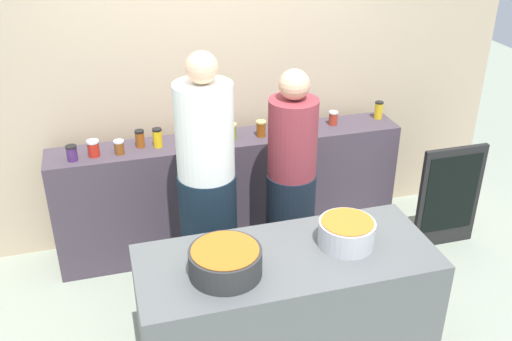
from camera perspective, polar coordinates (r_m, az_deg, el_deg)
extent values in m
plane|color=gray|center=(4.06, 1.39, -15.52)|extent=(12.00, 12.00, 0.00)
cube|color=tan|center=(4.55, -3.84, 11.29)|extent=(4.80, 0.12, 3.00)
cube|color=#423843|center=(4.64, -2.52, -2.15)|extent=(2.70, 0.36, 0.95)
cube|color=#555959|center=(3.57, 2.92, -13.78)|extent=(1.70, 0.70, 0.84)
cylinder|color=#46265F|center=(4.25, -17.57, 1.58)|extent=(0.07, 0.07, 0.10)
cylinder|color=black|center=(4.23, -17.68, 2.25)|extent=(0.08, 0.08, 0.01)
cylinder|color=red|center=(4.27, -15.61, 2.01)|extent=(0.08, 0.08, 0.10)
cylinder|color=silver|center=(4.25, -15.71, 2.74)|extent=(0.09, 0.09, 0.02)
cylinder|color=brown|center=(4.26, -13.23, 2.16)|extent=(0.07, 0.07, 0.09)
cylinder|color=silver|center=(4.24, -13.31, 2.78)|extent=(0.07, 0.07, 0.01)
cylinder|color=#8F4515|center=(4.33, -11.29, 2.99)|extent=(0.07, 0.07, 0.12)
cylinder|color=black|center=(4.31, -11.37, 3.77)|extent=(0.07, 0.07, 0.01)
cylinder|color=gold|center=(4.31, -9.62, 3.11)|extent=(0.07, 0.07, 0.13)
cylinder|color=black|center=(4.28, -9.69, 3.97)|extent=(0.07, 0.07, 0.01)
cylinder|color=olive|center=(4.38, -2.36, 3.75)|extent=(0.07, 0.07, 0.11)
cylinder|color=#D6C666|center=(4.35, -2.38, 4.50)|extent=(0.07, 0.07, 0.02)
cylinder|color=#884411|center=(4.42, 0.49, 4.04)|extent=(0.07, 0.07, 0.11)
cylinder|color=#D6C666|center=(4.40, 0.50, 4.78)|extent=(0.07, 0.07, 0.01)
cylinder|color=#345F3B|center=(4.56, 4.79, 4.67)|extent=(0.08, 0.08, 0.11)
cylinder|color=black|center=(4.53, 4.82, 5.40)|extent=(0.09, 0.09, 0.01)
cylinder|color=#A33220|center=(4.67, 7.56, 5.04)|extent=(0.07, 0.07, 0.10)
cylinder|color=silver|center=(4.65, 7.61, 5.67)|extent=(0.07, 0.07, 0.01)
cylinder|color=gold|center=(4.85, 11.91, 5.75)|extent=(0.07, 0.07, 0.13)
cylinder|color=black|center=(4.82, 11.99, 6.53)|extent=(0.07, 0.07, 0.01)
cylinder|color=#2D2D2D|center=(3.13, -3.01, -8.95)|extent=(0.39, 0.39, 0.15)
cylinder|color=#BB611D|center=(3.09, -3.05, -7.78)|extent=(0.36, 0.36, 0.00)
cylinder|color=#B7B7BC|center=(3.39, 8.85, -6.08)|extent=(0.33, 0.33, 0.15)
cylinder|color=#BB6C23|center=(3.35, 8.95, -4.96)|extent=(0.30, 0.30, 0.00)
cylinder|color=black|center=(4.04, -4.59, -6.74)|extent=(0.39, 0.39, 1.01)
cylinder|color=white|center=(3.64, -5.07, 3.87)|extent=(0.37, 0.37, 0.62)
sphere|color=#D8A884|center=(3.50, -5.35, 10.01)|extent=(0.20, 0.20, 0.20)
cylinder|color=black|center=(4.25, 3.32, -5.67)|extent=(0.35, 0.35, 0.89)
cylinder|color=maroon|center=(3.90, 3.61, 3.19)|extent=(0.33, 0.33, 0.55)
sphere|color=#D8A884|center=(3.76, 3.77, 8.39)|extent=(0.20, 0.20, 0.20)
cube|color=black|center=(4.89, 18.37, -2.50)|extent=(0.54, 0.04, 0.87)
cube|color=black|center=(4.85, 18.58, -2.17)|extent=(0.46, 0.01, 0.66)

